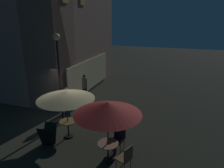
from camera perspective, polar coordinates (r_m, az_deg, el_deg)
name	(u,v)px	position (r m, az deg, el deg)	size (l,w,h in m)	color
ground_plane	(64,125)	(10.51, -13.27, -11.09)	(60.00, 60.00, 0.00)	#292A20
cafe_building	(48,32)	(14.31, -17.50, 13.66)	(8.59, 7.86, 8.32)	#9D7764
street_lamp_near_corner	(59,64)	(9.71, -14.66, 5.33)	(0.32, 0.32, 4.38)	black
menu_sandwich_board	(48,135)	(9.01, -17.44, -13.43)	(0.68, 0.60, 0.87)	black
cafe_table_0	(68,125)	(9.27, -12.13, -11.19)	(0.73, 0.73, 0.77)	black
cafe_table_1	(108,148)	(7.72, -1.12, -17.34)	(0.76, 0.76, 0.75)	black
patio_umbrella_0	(66,95)	(8.69, -12.73, -3.03)	(2.40, 2.40, 2.16)	black
patio_umbrella_1	(108,108)	(6.94, -1.19, -6.81)	(2.35, 2.35, 2.33)	black
cafe_chair_0	(126,157)	(7.27, 3.90, -19.57)	(0.58, 0.58, 1.00)	brown
cafe_chair_1	(120,135)	(8.32, 2.23, -14.09)	(0.48, 0.48, 1.01)	brown
patron_seated_0	(118,135)	(8.16, 1.74, -13.94)	(0.55, 0.45, 1.24)	#4C2328
patron_standing_1	(67,102)	(10.99, -12.40, -5.02)	(0.36, 0.36, 1.62)	#22344C
patron_standing_2	(85,89)	(12.57, -7.59, -1.26)	(0.32, 0.32, 1.81)	#461C1C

